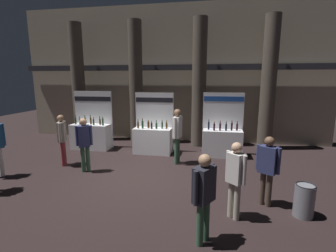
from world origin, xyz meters
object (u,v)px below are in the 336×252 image
(visitor_1, at_px, (177,131))
(visitor_3, at_px, (235,175))
(exhibitor_booth_0, at_px, (91,134))
(exhibitor_booth_2, at_px, (222,140))
(visitor_2, at_px, (268,166))
(visitor_4, at_px, (84,140))
(visitor_0, at_px, (204,191))
(visitor_7, at_px, (62,136))
(trash_bin, at_px, (304,200))
(exhibitor_booth_1, at_px, (153,138))

(visitor_1, height_order, visitor_3, visitor_1)
(exhibitor_booth_0, bearing_deg, exhibitor_booth_2, -0.58)
(exhibitor_booth_2, relative_size, visitor_2, 1.45)
(visitor_3, height_order, visitor_4, visitor_4)
(exhibitor_booth_0, xyz_separation_m, visitor_2, (6.06, -3.54, 0.34))
(visitor_0, bearing_deg, visitor_7, -92.43)
(trash_bin, xyz_separation_m, visitor_4, (-5.70, 1.49, 0.63))
(visitor_1, relative_size, visitor_7, 1.10)
(visitor_3, distance_m, visitor_4, 4.64)
(visitor_3, bearing_deg, exhibitor_booth_1, 167.11)
(visitor_2, xyz_separation_m, visitor_7, (-6.01, 1.54, 0.05))
(exhibitor_booth_1, relative_size, visitor_2, 1.43)
(exhibitor_booth_2, bearing_deg, visitor_2, -76.19)
(visitor_7, bearing_deg, visitor_2, 54.25)
(visitor_3, distance_m, visitor_7, 5.71)
(visitor_7, bearing_deg, visitor_0, 35.08)
(exhibitor_booth_0, distance_m, visitor_0, 6.97)
(visitor_4, relative_size, visitor_7, 0.99)
(visitor_2, bearing_deg, visitor_0, -98.04)
(exhibitor_booth_1, xyz_separation_m, trash_bin, (4.14, -3.74, -0.24))
(visitor_2, height_order, visitor_4, visitor_4)
(trash_bin, xyz_separation_m, visitor_7, (-6.70, 1.88, 0.64))
(trash_bin, xyz_separation_m, visitor_1, (-3.05, 2.73, 0.75))
(visitor_1, bearing_deg, visitor_0, 26.79)
(exhibitor_booth_1, bearing_deg, visitor_4, -124.80)
(visitor_0, distance_m, visitor_3, 1.07)
(visitor_4, bearing_deg, visitor_7, 132.42)
(trash_bin, height_order, visitor_4, visitor_4)
(visitor_2, distance_m, visitor_7, 6.20)
(trash_bin, distance_m, visitor_4, 5.93)
(exhibitor_booth_2, height_order, visitor_2, exhibitor_booth_2)
(exhibitor_booth_2, bearing_deg, trash_bin, -67.96)
(trash_bin, xyz_separation_m, visitor_0, (-2.02, -1.23, 0.61))
(exhibitor_booth_2, xyz_separation_m, visitor_0, (-0.47, -5.05, 0.37))
(exhibitor_booth_1, bearing_deg, visitor_7, -144.00)
(exhibitor_booth_0, distance_m, exhibitor_booth_2, 5.20)
(exhibitor_booth_0, xyz_separation_m, exhibitor_booth_1, (2.61, -0.14, -0.01))
(exhibitor_booth_0, relative_size, visitor_2, 1.45)
(exhibitor_booth_0, bearing_deg, visitor_3, -38.40)
(visitor_1, height_order, visitor_4, visitor_1)
(exhibitor_booth_2, xyz_separation_m, trash_bin, (1.55, -3.83, -0.24))
(visitor_1, xyz_separation_m, visitor_3, (1.62, -3.07, -0.17))
(exhibitor_booth_1, xyz_separation_m, visitor_0, (2.12, -4.96, 0.37))
(visitor_1, xyz_separation_m, visitor_4, (-2.65, -1.25, -0.12))
(trash_bin, bearing_deg, exhibitor_booth_1, 137.91)
(exhibitor_booth_2, bearing_deg, visitor_1, -143.93)
(exhibitor_booth_0, height_order, visitor_2, exhibitor_booth_0)
(visitor_3, bearing_deg, exhibitor_booth_0, -174.89)
(exhibitor_booth_0, bearing_deg, exhibitor_booth_1, -3.15)
(visitor_0, xyz_separation_m, visitor_1, (-1.04, 3.96, 0.15))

